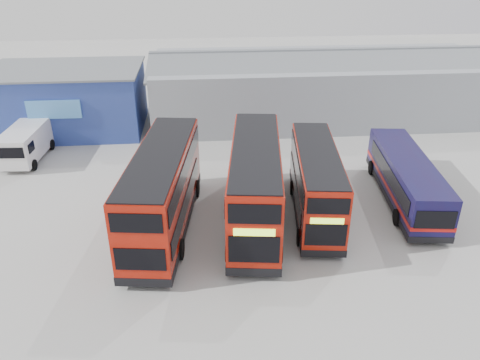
# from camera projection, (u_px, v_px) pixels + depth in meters

# --- Properties ---
(ground_plane) EXTENTS (120.00, 120.00, 0.00)m
(ground_plane) POSITION_uv_depth(u_px,v_px,m) (264.00, 238.00, 24.93)
(ground_plane) COLOR #9D9D98
(ground_plane) RESTS_ON ground
(office_block) EXTENTS (12.30, 8.32, 5.12)m
(office_block) POSITION_uv_depth(u_px,v_px,m) (68.00, 99.00, 38.64)
(office_block) COLOR navy
(office_block) RESTS_ON ground
(maintenance_shed) EXTENTS (30.50, 12.00, 5.89)m
(maintenance_shed) POSITION_uv_depth(u_px,v_px,m) (323.00, 86.00, 42.18)
(maintenance_shed) COLOR #8F949C
(maintenance_shed) RESTS_ON ground
(double_decker_left) EXTENTS (3.99, 11.02, 4.56)m
(double_decker_left) POSITION_uv_depth(u_px,v_px,m) (163.00, 192.00, 24.78)
(double_decker_left) COLOR #AE1809
(double_decker_left) RESTS_ON ground
(double_decker_centre) EXTENTS (3.94, 11.03, 4.57)m
(double_decker_centre) POSITION_uv_depth(u_px,v_px,m) (255.00, 185.00, 25.43)
(double_decker_centre) COLOR #AE1809
(double_decker_centre) RESTS_ON ground
(double_decker_right) EXTENTS (3.38, 9.51, 3.94)m
(double_decker_right) POSITION_uv_depth(u_px,v_px,m) (316.00, 184.00, 26.29)
(double_decker_right) COLOR #AE1809
(double_decker_right) RESTS_ON ground
(single_decker_blue) EXTENTS (3.56, 10.39, 2.76)m
(single_decker_blue) POSITION_uv_depth(u_px,v_px,m) (406.00, 180.00, 28.01)
(single_decker_blue) COLOR #0D0E3B
(single_decker_blue) RESTS_ON ground
(panel_van) EXTENTS (2.61, 5.57, 2.38)m
(panel_van) POSITION_uv_depth(u_px,v_px,m) (26.00, 142.00, 33.44)
(panel_van) COLOR silver
(panel_van) RESTS_ON ground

